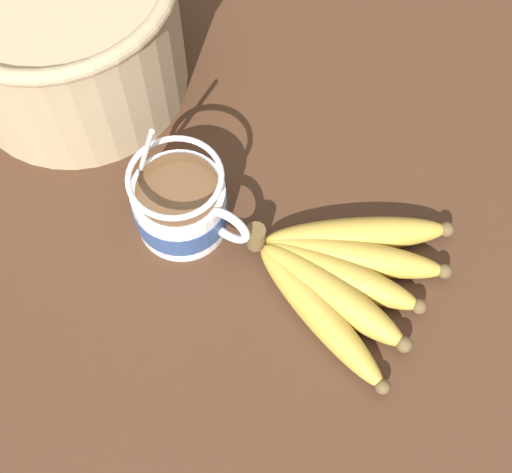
% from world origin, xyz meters
% --- Properties ---
extents(table, '(1.07, 1.07, 0.03)m').
position_xyz_m(table, '(0.00, 0.00, 0.02)').
color(table, '#422819').
rests_on(table, ground).
extents(coffee_mug, '(0.14, 0.10, 0.15)m').
position_xyz_m(coffee_mug, '(-0.06, 0.03, 0.07)').
color(coffee_mug, silver).
rests_on(coffee_mug, table).
extents(banana_bunch, '(0.20, 0.21, 0.04)m').
position_xyz_m(banana_bunch, '(0.11, 0.06, 0.05)').
color(banana_bunch, brown).
rests_on(banana_bunch, table).
extents(woven_basket, '(0.27, 0.27, 0.16)m').
position_xyz_m(woven_basket, '(-0.27, 0.13, 0.12)').
color(woven_basket, tan).
rests_on(woven_basket, table).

